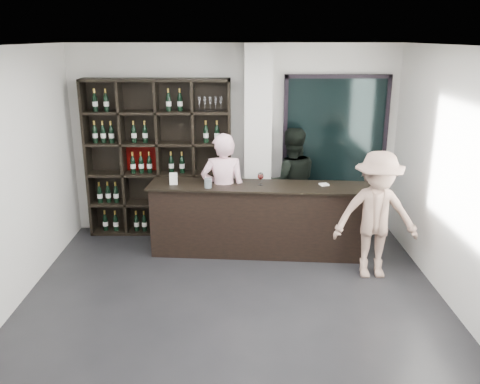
{
  "coord_description": "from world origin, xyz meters",
  "views": [
    {
      "loc": [
        0.04,
        -5.0,
        3.0
      ],
      "look_at": [
        0.08,
        1.1,
        1.11
      ],
      "focal_mm": 38.0,
      "sensor_mm": 36.0,
      "label": 1
    }
  ],
  "objects_px": {
    "wine_shelf": "(159,159)",
    "tasting_counter": "(259,219)",
    "taster_pink": "(223,193)",
    "taster_black": "(291,183)",
    "customer": "(376,216)"
  },
  "relations": [
    {
      "from": "wine_shelf",
      "to": "tasting_counter",
      "type": "bearing_deg",
      "value": -28.52
    },
    {
      "from": "customer",
      "to": "taster_pink",
      "type": "bearing_deg",
      "value": 157.51
    },
    {
      "from": "tasting_counter",
      "to": "wine_shelf",
      "type": "bearing_deg",
      "value": 156.13
    },
    {
      "from": "tasting_counter",
      "to": "customer",
      "type": "distance_m",
      "value": 1.66
    },
    {
      "from": "wine_shelf",
      "to": "customer",
      "type": "xyz_separation_m",
      "value": [
        2.95,
        -1.55,
        -0.37
      ]
    },
    {
      "from": "taster_black",
      "to": "customer",
      "type": "xyz_separation_m",
      "value": [
        0.94,
        -1.38,
        -0.02
      ]
    },
    {
      "from": "wine_shelf",
      "to": "taster_pink",
      "type": "relative_size",
      "value": 1.39
    },
    {
      "from": "wine_shelf",
      "to": "taster_pink",
      "type": "xyz_separation_m",
      "value": [
        1.0,
        -0.72,
        -0.34
      ]
    },
    {
      "from": "wine_shelf",
      "to": "tasting_counter",
      "type": "height_order",
      "value": "wine_shelf"
    },
    {
      "from": "tasting_counter",
      "to": "taster_pink",
      "type": "xyz_separation_m",
      "value": [
        -0.5,
        0.1,
        0.36
      ]
    },
    {
      "from": "tasting_counter",
      "to": "taster_black",
      "type": "height_order",
      "value": "taster_black"
    },
    {
      "from": "wine_shelf",
      "to": "tasting_counter",
      "type": "distance_m",
      "value": 1.84
    },
    {
      "from": "taster_pink",
      "to": "tasting_counter",
      "type": "bearing_deg",
      "value": 168.63
    },
    {
      "from": "taster_pink",
      "to": "customer",
      "type": "distance_m",
      "value": 2.12
    },
    {
      "from": "taster_black",
      "to": "tasting_counter",
      "type": "bearing_deg",
      "value": 48.42
    }
  ]
}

